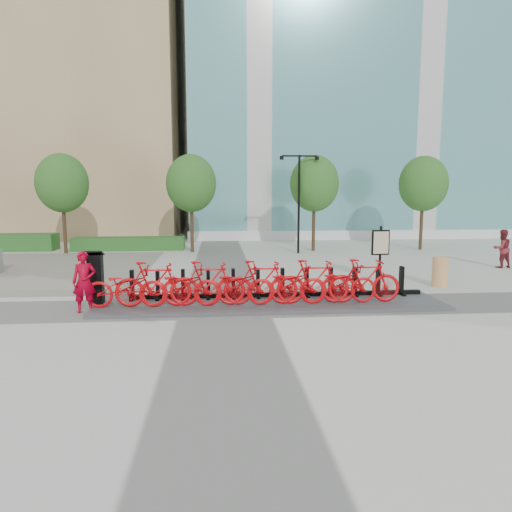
{
  "coord_description": "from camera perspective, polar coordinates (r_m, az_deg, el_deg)",
  "views": [
    {
      "loc": [
        -0.15,
        -12.16,
        3.09
      ],
      "look_at": [
        1.0,
        1.5,
        1.2
      ],
      "focal_mm": 32.0,
      "sensor_mm": 36.0,
      "label": 1
    }
  ],
  "objects": [
    {
      "name": "tan_building",
      "position": [
        43.0,
        -28.7,
        23.02
      ],
      "size": [
        26.0,
        16.0,
        30.0
      ],
      "primitive_type": "cube",
      "color": "tan",
      "rests_on": "ground"
    },
    {
      "name": "bike_4",
      "position": [
        12.36,
        -2.73,
        -3.64
      ],
      "size": [
        2.09,
        0.73,
        1.1
      ],
      "primitive_type": "imported",
      "rotation": [
        0.0,
        0.0,
        1.57
      ],
      "color": "red",
      "rests_on": "dock_pad"
    },
    {
      "name": "bike_7",
      "position": [
        12.61,
        7.14,
        -3.19
      ],
      "size": [
        2.03,
        0.57,
        1.22
      ],
      "primitive_type": "imported",
      "rotation": [
        0.0,
        0.0,
        1.57
      ],
      "color": "red",
      "rests_on": "dock_pad"
    },
    {
      "name": "streetlamp",
      "position": [
        23.53,
        5.39,
        7.93
      ],
      "size": [
        2.0,
        0.2,
        5.0
      ],
      "color": "black",
      "rests_on": "ground"
    },
    {
      "name": "bike_9",
      "position": [
        12.98,
        13.38,
        -3.02
      ],
      "size": [
        2.03,
        0.57,
        1.22
      ],
      "primitive_type": "imported",
      "rotation": [
        0.0,
        0.0,
        1.57
      ],
      "color": "red",
      "rests_on": "dock_pad"
    },
    {
      "name": "hedge_b",
      "position": [
        25.96,
        -15.57,
        1.51
      ],
      "size": [
        6.0,
        1.2,
        0.7
      ],
      "primitive_type": "cube",
      "color": "#1D4515",
      "rests_on": "ground"
    },
    {
      "name": "worker_red",
      "position": [
        12.69,
        -20.69,
        -3.03
      ],
      "size": [
        0.65,
        0.49,
        1.61
      ],
      "primitive_type": "imported",
      "rotation": [
        0.0,
        0.0,
        0.19
      ],
      "color": "#990018",
      "rests_on": "ground"
    },
    {
      "name": "bike_1",
      "position": [
        12.46,
        -12.72,
        -3.45
      ],
      "size": [
        2.03,
        0.57,
        1.22
      ],
      "primitive_type": "imported",
      "rotation": [
        0.0,
        0.0,
        1.57
      ],
      "color": "red",
      "rests_on": "dock_pad"
    },
    {
      "name": "tree_0",
      "position": [
        25.4,
        -23.08,
        8.36
      ],
      "size": [
        2.6,
        2.6,
        5.1
      ],
      "color": "#493725",
      "rests_on": "ground"
    },
    {
      "name": "map_sign",
      "position": [
        16.64,
        15.3,
        1.36
      ],
      "size": [
        0.64,
        0.14,
        1.95
      ],
      "rotation": [
        0.0,
        0.0,
        0.06
      ],
      "color": "black",
      "rests_on": "ground"
    },
    {
      "name": "bike_2",
      "position": [
        12.39,
        -9.41,
        -3.71
      ],
      "size": [
        2.09,
        0.73,
        1.1
      ],
      "primitive_type": "imported",
      "rotation": [
        0.0,
        0.0,
        1.57
      ],
      "color": "red",
      "rests_on": "dock_pad"
    },
    {
      "name": "bike_5",
      "position": [
        12.4,
        0.6,
        -3.32
      ],
      "size": [
        2.03,
        0.57,
        1.22
      ],
      "primitive_type": "imported",
      "rotation": [
        0.0,
        0.0,
        1.57
      ],
      "color": "red",
      "rests_on": "dock_pad"
    },
    {
      "name": "glass_building",
      "position": [
        41.66,
        16.14,
        19.91
      ],
      "size": [
        32.0,
        16.0,
        24.0
      ],
      "primitive_type": "cube",
      "color": "teal",
      "rests_on": "ground"
    },
    {
      "name": "construction_barrel",
      "position": [
        16.4,
        22.02,
        -1.82
      ],
      "size": [
        0.66,
        0.66,
        0.99
      ],
      "primitive_type": "cylinder",
      "rotation": [
        0.0,
        0.0,
        0.34
      ],
      "color": "orange",
      "rests_on": "ground"
    },
    {
      "name": "tree_1",
      "position": [
        24.2,
        -8.12,
        8.96
      ],
      "size": [
        2.6,
        2.6,
        5.1
      ],
      "color": "#493725",
      "rests_on": "ground"
    },
    {
      "name": "bike_0",
      "position": [
        12.59,
        -15.97,
        -3.73
      ],
      "size": [
        2.09,
        0.73,
        1.1
      ],
      "primitive_type": "imported",
      "rotation": [
        0.0,
        0.0,
        1.57
      ],
      "color": "red",
      "rests_on": "dock_pad"
    },
    {
      "name": "tree_2",
      "position": [
        24.7,
        7.3,
        8.95
      ],
      "size": [
        2.6,
        2.6,
        5.1
      ],
      "color": "#493725",
      "rests_on": "ground"
    },
    {
      "name": "tree_3",
      "position": [
        26.61,
        20.18,
        8.46
      ],
      "size": [
        2.6,
        2.6,
        5.1
      ],
      "color": "#493725",
      "rests_on": "ground"
    },
    {
      "name": "bike_8",
      "position": [
        12.79,
        10.3,
        -3.37
      ],
      "size": [
        2.09,
        0.73,
        1.1
      ],
      "primitive_type": "imported",
      "rotation": [
        0.0,
        0.0,
        1.57
      ],
      "color": "red",
      "rests_on": "dock_pad"
    },
    {
      "name": "kiosk",
      "position": [
        13.25,
        -19.4,
        -2.6
      ],
      "size": [
        0.46,
        0.39,
        1.48
      ],
      "rotation": [
        0.0,
        0.0,
        0.02
      ],
      "color": "black",
      "rests_on": "dock_pad"
    },
    {
      "name": "dock_rail_posts",
      "position": [
        13.27,
        1.82,
        -3.38
      ],
      "size": [
        8.02,
        0.5,
        0.85
      ],
      "primitive_type": null,
      "color": "black",
      "rests_on": "dock_pad"
    },
    {
      "name": "bike_3",
      "position": [
        12.35,
        -6.08,
        -3.41
      ],
      "size": [
        2.03,
        0.57,
        1.22
      ],
      "primitive_type": "imported",
      "rotation": [
        0.0,
        0.0,
        1.57
      ],
      "color": "red",
      "rests_on": "dock_pad"
    },
    {
      "name": "pedestrian",
      "position": [
        21.58,
        28.38,
        0.82
      ],
      "size": [
        0.83,
        0.67,
        1.6
      ],
      "primitive_type": "imported",
      "rotation": [
        0.0,
        0.0,
        3.23
      ],
      "color": "maroon",
      "rests_on": "ground"
    },
    {
      "name": "dock_pad",
      "position": [
        12.91,
        1.79,
        -5.82
      ],
      "size": [
        9.6,
        2.4,
        0.08
      ],
      "primitive_type": "cube",
      "color": "#47484C",
      "rests_on": "ground"
    },
    {
      "name": "bike_6",
      "position": [
        12.5,
        3.9,
        -3.53
      ],
      "size": [
        2.09,
        0.73,
        1.1
      ],
      "primitive_type": "imported",
      "rotation": [
        0.0,
        0.0,
        1.57
      ],
      "color": "red",
      "rests_on": "dock_pad"
    },
    {
      "name": "ground",
      "position": [
        12.54,
        -4.0,
        -6.43
      ],
      "size": [
        120.0,
        120.0,
        0.0
      ],
      "primitive_type": "plane",
      "color": "beige"
    }
  ]
}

